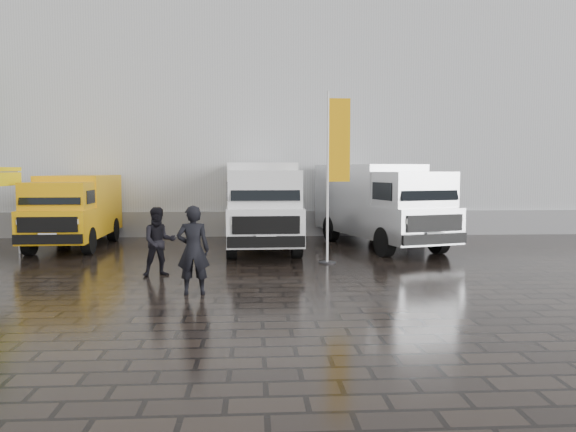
# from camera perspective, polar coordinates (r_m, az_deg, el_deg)

# --- Properties ---
(ground) EXTENTS (120.00, 120.00, 0.00)m
(ground) POSITION_cam_1_polar(r_m,az_deg,el_deg) (14.79, 4.44, -5.68)
(ground) COLOR black
(ground) RESTS_ON ground
(exhibition_hall) EXTENTS (44.00, 16.00, 12.00)m
(exhibition_hall) POSITION_cam_1_polar(r_m,az_deg,el_deg) (30.84, 4.14, 10.96)
(exhibition_hall) COLOR silver
(exhibition_hall) RESTS_ON ground
(hall_plinth) EXTENTS (44.00, 0.15, 1.00)m
(hall_plinth) POSITION_cam_1_polar(r_m,az_deg,el_deg) (22.81, 6.70, -0.73)
(hall_plinth) COLOR gray
(hall_plinth) RESTS_ON ground
(van_yellow) EXTENTS (2.15, 5.37, 2.46)m
(van_yellow) POSITION_cam_1_polar(r_m,az_deg,el_deg) (20.55, -20.86, 0.42)
(van_yellow) COLOR #E9A20C
(van_yellow) RESTS_ON ground
(van_white) EXTENTS (2.40, 6.72, 2.89)m
(van_white) POSITION_cam_1_polar(r_m,az_deg,el_deg) (18.90, -2.72, 1.03)
(van_white) COLOR white
(van_white) RESTS_ON ground
(van_silver) EXTENTS (3.90, 6.90, 2.84)m
(van_silver) POSITION_cam_1_polar(r_m,az_deg,el_deg) (19.63, 9.32, 1.04)
(van_silver) COLOR silver
(van_silver) RESTS_ON ground
(flagpole) EXTENTS (0.88, 0.50, 4.85)m
(flagpole) POSITION_cam_1_polar(r_m,az_deg,el_deg) (15.94, 4.71, 4.83)
(flagpole) COLOR black
(flagpole) RESTS_ON ground
(wheelie_bin) EXTENTS (0.77, 0.77, 1.12)m
(wheelie_bin) POSITION_cam_1_polar(r_m,az_deg,el_deg) (22.83, 12.88, -0.66)
(wheelie_bin) COLOR black
(wheelie_bin) RESTS_ON ground
(person_front) EXTENTS (0.72, 0.49, 1.92)m
(person_front) POSITION_cam_1_polar(r_m,az_deg,el_deg) (12.19, -9.61, -3.42)
(person_front) COLOR black
(person_front) RESTS_ON ground
(person_tent) EXTENTS (0.99, 0.87, 1.73)m
(person_tent) POSITION_cam_1_polar(r_m,az_deg,el_deg) (14.45, -12.97, -2.56)
(person_tent) COLOR black
(person_tent) RESTS_ON ground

